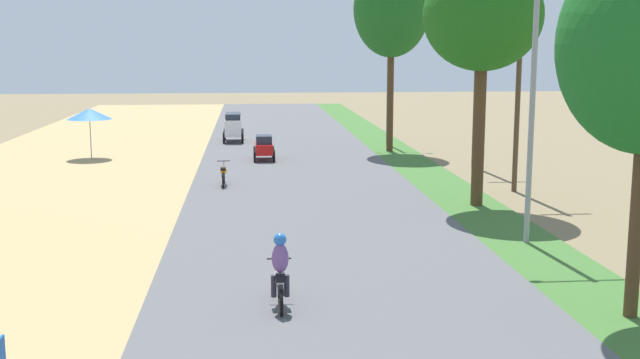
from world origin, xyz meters
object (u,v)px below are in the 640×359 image
car_hatchback_red (264,147)px  car_van_white (233,126)px  median_tree_third (392,9)px  motorbike_ahead_second (280,272)px  streetlamp_mid (388,66)px  utility_pole_near (519,62)px  median_tree_second (483,17)px  vendor_umbrella (89,114)px  motorbike_ahead_third (223,173)px  streetlamp_near (534,77)px  utility_pole_far (477,62)px

car_hatchback_red → car_van_white: (-1.65, 7.84, 0.28)m
median_tree_third → motorbike_ahead_second: (-6.93, -25.16, -6.72)m
streetlamp_mid → utility_pole_near: bearing=-80.6°
median_tree_second → vendor_umbrella: bearing=140.2°
median_tree_second → streetlamp_mid: median_tree_second is taller
median_tree_second → streetlamp_mid: 17.60m
vendor_umbrella → motorbike_ahead_third: size_ratio=1.40×
car_van_white → vendor_umbrella: bearing=-138.1°
streetlamp_mid → car_van_white: bearing=166.3°
streetlamp_near → utility_pole_far: 14.67m
car_van_white → motorbike_ahead_second: (1.54, -30.13, -0.17)m
car_hatchback_red → car_van_white: 8.02m
utility_pole_far → motorbike_ahead_third: size_ratio=5.25×
median_tree_third → motorbike_ahead_second: size_ratio=5.61×
vendor_umbrella → median_tree_second: 21.26m
median_tree_second → motorbike_ahead_second: bearing=-125.3°
median_tree_third → utility_pole_near: size_ratio=1.04×
streetlamp_mid → motorbike_ahead_second: bearing=-104.6°
car_hatchback_red → motorbike_ahead_second: size_ratio=1.11×
vendor_umbrella → car_van_white: size_ratio=1.05×
streetlamp_near → median_tree_second: bearing=88.8°
motorbike_ahead_third → streetlamp_near: bearing=-48.5°
median_tree_third → utility_pole_near: 12.47m
utility_pole_near → car_hatchback_red: 13.89m
vendor_umbrella → utility_pole_far: size_ratio=0.27×
utility_pole_near → car_van_white: 20.69m
vendor_umbrella → streetlamp_near: bearing=-49.7°
vendor_umbrella → motorbike_ahead_third: vendor_umbrella is taller
utility_pole_near → median_tree_second: bearing=-130.1°
median_tree_third → streetlamp_near: bearing=-88.9°
median_tree_second → streetlamp_near: bearing=-91.2°
utility_pole_far → motorbike_ahead_third: 13.11m
vendor_umbrella → car_hatchback_red: size_ratio=1.26×
median_tree_second → car_hatchback_red: size_ratio=4.25×
streetlamp_mid → median_tree_third: bearing=-97.7°
streetlamp_near → streetlamp_mid: streetlamp_near is taller
motorbike_ahead_second → vendor_umbrella: bearing=109.8°
car_van_white → median_tree_second: bearing=-65.5°
vendor_umbrella → median_tree_third: size_ratio=0.25×
utility_pole_near → motorbike_ahead_third: bearing=170.0°
motorbike_ahead_third → utility_pole_near: bearing=-10.0°
streetlamp_mid → motorbike_ahead_third: size_ratio=4.32×
utility_pole_near → car_hatchback_red: utility_pole_near is taller
utility_pole_far → car_van_white: (-11.48, 10.58, -3.89)m
utility_pole_far → streetlamp_mid: bearing=107.4°
utility_pole_far → motorbike_ahead_third: (-11.61, -4.27, -4.34)m
streetlamp_near → motorbike_ahead_second: (-7.31, -5.12, -3.95)m
streetlamp_near → utility_pole_far: bearing=79.7°
vendor_umbrella → streetlamp_mid: streetlamp_mid is taller
median_tree_second → utility_pole_far: (2.52, 9.06, -1.71)m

